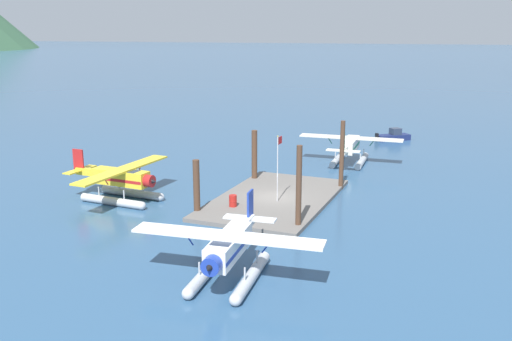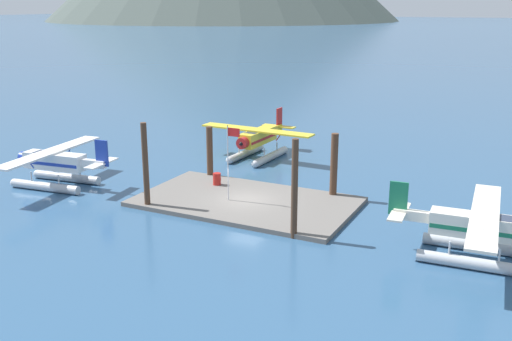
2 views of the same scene
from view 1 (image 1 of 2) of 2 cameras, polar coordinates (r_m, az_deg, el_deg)
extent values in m
plane|color=#2D5175|center=(44.31, 1.92, -3.11)|extent=(1200.00, 1200.00, 0.00)
cube|color=#66605B|center=(44.27, 1.92, -2.92)|extent=(14.59, 8.45, 0.30)
cylinder|color=#4C3323|center=(37.39, 4.41, -1.77)|extent=(0.39, 0.39, 5.80)
cylinder|color=#4C3323|center=(47.30, 8.80, 1.53)|extent=(0.38, 0.38, 5.90)
cylinder|color=#4C3323|center=(40.74, -6.12, -1.72)|extent=(0.49, 0.49, 4.10)
cylinder|color=#4C3323|center=(49.46, -0.16, 1.50)|extent=(0.50, 0.50, 4.64)
cylinder|color=silver|center=(42.42, 2.22, 0.09)|extent=(0.08, 0.08, 5.08)
cube|color=red|center=(42.36, 2.46, 3.11)|extent=(0.90, 0.03, 0.56)
sphere|color=gold|center=(41.87, 2.25, 3.53)|extent=(0.10, 0.10, 0.10)
cylinder|color=#AD1E19|center=(41.78, -2.38, -3.12)|extent=(0.58, 0.58, 0.88)
torus|color=#AD1E19|center=(41.78, -2.38, -3.12)|extent=(0.62, 0.62, 0.04)
cylinder|color=#B7BABF|center=(46.37, -12.66, -2.26)|extent=(0.83, 5.62, 0.64)
sphere|color=#B7BABF|center=(44.79, -9.78, -2.70)|extent=(0.64, 0.64, 0.64)
cylinder|color=#B7BABF|center=(44.49, -14.58, -3.07)|extent=(0.83, 5.62, 0.64)
sphere|color=#B7BABF|center=(42.84, -11.64, -3.56)|extent=(0.64, 0.64, 0.64)
cylinder|color=#B7BABF|center=(45.50, -11.49, -1.63)|extent=(0.10, 0.10, 0.70)
cylinder|color=#B7BABF|center=(46.90, -13.88, -1.29)|extent=(0.10, 0.10, 0.70)
cylinder|color=#B7BABF|center=(43.58, -13.40, -2.43)|extent=(0.10, 0.10, 0.70)
cylinder|color=#B7BABF|center=(45.05, -15.83, -2.05)|extent=(0.10, 0.10, 0.70)
cube|color=yellow|center=(44.99, -13.72, -0.68)|extent=(1.40, 4.84, 1.20)
cube|color=#B21E1E|center=(45.02, -13.71, -0.80)|extent=(1.42, 4.74, 0.24)
cube|color=#283347|center=(44.27, -12.64, -0.41)|extent=(1.09, 1.14, 0.56)
cube|color=yellow|center=(44.65, -13.46, 0.11)|extent=(10.44, 1.76, 0.14)
cylinder|color=#B21E1E|center=(46.43, -11.80, 0.31)|extent=(0.62, 0.10, 0.84)
cylinder|color=#B21E1E|center=(43.08, -15.21, -0.96)|extent=(0.62, 0.10, 0.84)
cylinder|color=#B21E1E|center=(43.42, -10.90, -1.06)|extent=(0.98, 0.63, 0.96)
cone|color=black|center=(43.17, -10.41, -1.12)|extent=(0.37, 0.36, 0.36)
cube|color=yellow|center=(47.00, -16.86, -0.14)|extent=(0.52, 2.21, 0.56)
cube|color=#B21E1E|center=(47.39, -17.76, 0.97)|extent=(0.15, 1.00, 1.90)
cube|color=yellow|center=(47.50, -17.60, 0.08)|extent=(3.23, 0.91, 0.10)
cylinder|color=#B7BABF|center=(57.69, 8.34, 1.13)|extent=(5.63, 1.00, 0.64)
sphere|color=#B7BABF|center=(60.38, 8.82, 1.69)|extent=(0.64, 0.64, 0.64)
cylinder|color=#B7BABF|center=(57.32, 10.80, 0.95)|extent=(5.63, 1.00, 0.64)
sphere|color=#B7BABF|center=(60.03, 11.17, 1.52)|extent=(0.64, 0.64, 0.64)
cylinder|color=#B7BABF|center=(58.70, 8.58, 2.02)|extent=(0.10, 0.10, 0.70)
cylinder|color=#B7BABF|center=(56.39, 8.14, 1.54)|extent=(0.10, 0.10, 0.70)
cylinder|color=#B7BABF|center=(58.34, 10.99, 1.84)|extent=(0.10, 0.10, 0.70)
cylinder|color=#B7BABF|center=(56.01, 10.66, 1.35)|extent=(0.10, 0.10, 0.70)
cube|color=silver|center=(57.15, 9.63, 2.62)|extent=(4.87, 1.55, 1.20)
cube|color=#196B47|center=(57.17, 9.63, 2.52)|extent=(4.78, 1.56, 0.24)
cube|color=#283347|center=(58.14, 9.82, 3.14)|extent=(1.17, 1.12, 0.56)
cube|color=silver|center=(57.32, 9.71, 3.34)|extent=(2.07, 10.47, 0.14)
cylinder|color=#196B47|center=(57.75, 7.54, 3.16)|extent=(0.12, 0.63, 0.84)
cylinder|color=#196B47|center=(57.09, 11.87, 2.85)|extent=(0.12, 0.63, 0.84)
cylinder|color=#196B47|center=(59.77, 10.05, 3.10)|extent=(0.66, 1.00, 0.96)
cone|color=black|center=(60.21, 10.11, 3.18)|extent=(0.37, 0.38, 0.36)
cube|color=silver|center=(53.99, 9.09, 2.09)|extent=(2.22, 0.58, 0.56)
cube|color=#196B47|center=(52.95, 8.96, 2.79)|extent=(1.01, 0.18, 1.90)
cube|color=silver|center=(53.19, 8.94, 2.02)|extent=(1.01, 3.25, 0.10)
cylinder|color=#B7BABF|center=(30.34, -0.49, -10.80)|extent=(5.64, 1.29, 0.64)
sphere|color=#B7BABF|center=(27.93, -2.12, -13.12)|extent=(0.64, 0.64, 0.64)
cylinder|color=#B7BABF|center=(31.06, -5.00, -10.24)|extent=(5.64, 1.29, 0.64)
sphere|color=#B7BABF|center=(28.71, -6.99, -12.42)|extent=(0.64, 0.64, 0.64)
cylinder|color=#B7BABF|center=(29.01, -1.16, -10.56)|extent=(0.10, 0.10, 0.70)
cylinder|color=#B7BABF|center=(31.12, 0.12, -8.79)|extent=(0.10, 0.10, 0.70)
cylinder|color=#B7BABF|center=(29.76, -5.84, -9.97)|extent=(0.10, 0.10, 0.70)
cylinder|color=#B7BABF|center=(31.83, -4.26, -8.29)|extent=(0.10, 0.10, 0.70)
cube|color=white|center=(30.04, -2.81, -7.71)|extent=(4.91, 1.79, 1.20)
cube|color=#1E389E|center=(30.07, -2.81, -7.89)|extent=(4.82, 1.80, 0.24)
cube|color=#283347|center=(28.97, -3.49, -7.87)|extent=(1.22, 1.18, 0.56)
cube|color=white|center=(29.53, -3.01, -6.71)|extent=(2.61, 10.49, 0.14)
cylinder|color=#1E389E|center=(29.07, 1.15, -7.75)|extent=(0.15, 0.63, 0.84)
cylinder|color=#1E389E|center=(30.38, -6.97, -6.87)|extent=(0.15, 0.63, 0.84)
cylinder|color=#1E389E|center=(27.69, -4.59, -9.70)|extent=(0.71, 1.02, 0.96)
cone|color=black|center=(27.30, -4.91, -10.06)|extent=(0.39, 0.40, 0.36)
cube|color=white|center=(32.90, -1.03, -5.54)|extent=(2.24, 0.69, 0.56)
cube|color=#1E389E|center=(33.45, -0.60, -3.67)|extent=(1.01, 0.24, 1.90)
cube|color=white|center=(33.59, -0.64, -4.94)|extent=(1.17, 3.27, 0.10)
cube|color=navy|center=(70.99, 13.87, 3.32)|extent=(3.87, 4.17, 0.70)
sphere|color=navy|center=(72.12, 15.29, 3.39)|extent=(0.70, 0.70, 0.70)
cube|color=#283347|center=(71.02, 14.11, 3.92)|extent=(1.62, 1.63, 0.80)
cube|color=black|center=(69.77, 12.29, 3.43)|extent=(0.48, 0.48, 0.80)
camera|label=2|loc=(60.02, 41.11, 10.71)|focal=40.83mm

